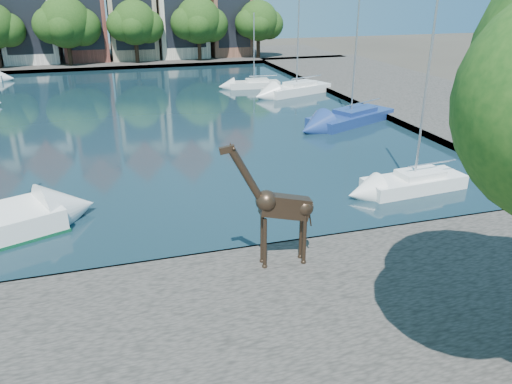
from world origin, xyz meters
TOP-DOWN VIEW (x-y plane):
  - ground at (0.00, 0.00)m, footprint 160.00×160.00m
  - water_basin at (0.00, 24.00)m, footprint 38.00×50.00m
  - far_quay at (0.00, 56.00)m, footprint 60.00×16.00m
  - right_quay at (25.00, 24.00)m, footprint 14.00×52.00m
  - townhouse_west_inner at (-10.50, 55.99)m, footprint 6.43×9.18m
  - townhouse_east_inner at (2.00, 55.99)m, footprint 5.94×9.18m
  - townhouse_east_end at (15.00, 55.99)m, footprint 5.44×9.18m
  - far_tree_mid_west at (-5.89, 50.49)m, footprint 7.80×6.00m
  - far_tree_mid_east at (2.10, 50.49)m, footprint 7.02×5.40m
  - far_tree_east at (10.11, 50.49)m, footprint 7.54×5.80m
  - far_tree_far_east at (18.09, 50.49)m, footprint 6.76×5.20m
  - giraffe_statue at (2.93, -1.48)m, footprint 3.10×0.63m
  - sailboat_right_a at (12.00, 4.00)m, footprint 5.34×2.26m
  - sailboat_right_b at (15.00, 16.90)m, footprint 7.64×5.34m
  - sailboat_right_c at (15.00, 28.17)m, footprint 7.15×4.58m
  - sailboat_right_d at (12.00, 32.17)m, footprint 5.11×2.18m

SIDE VIEW (x-z plane):
  - ground at x=0.00m, z-range 0.00..0.00m
  - water_basin at x=0.00m, z-range 0.00..0.08m
  - far_quay at x=0.00m, z-range 0.00..0.50m
  - right_quay at x=25.00m, z-range 0.00..0.50m
  - sailboat_right_d at x=12.00m, z-range -3.00..4.09m
  - sailboat_right_a at x=12.00m, z-range -4.78..6.05m
  - sailboat_right_b at x=15.00m, z-range -5.76..7.04m
  - sailboat_right_c at x=15.00m, z-range -5.31..6.67m
  - giraffe_statue at x=2.93m, z-range 0.46..4.89m
  - far_tree_far_east at x=18.09m, z-range 1.40..8.76m
  - far_tree_mid_east at x=2.10m, z-range 1.37..8.89m
  - far_tree_east at x=10.11m, z-range 1.32..9.16m
  - far_tree_mid_west at x=-5.89m, z-range 1.29..9.29m
  - townhouse_east_end at x=15.00m, z-range -0.11..14.32m
  - townhouse_west_inner at x=-10.50m, z-range -0.22..14.92m
  - townhouse_east_inner at x=2.00m, z-range -0.16..15.63m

